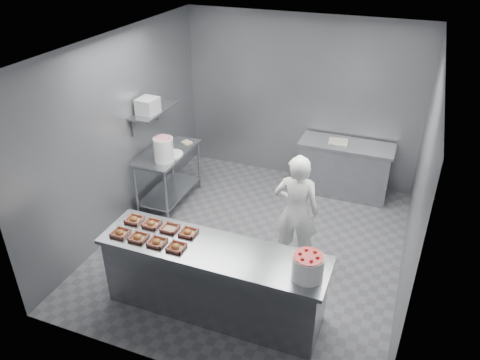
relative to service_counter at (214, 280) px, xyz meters
name	(u,v)px	position (x,y,z in m)	size (l,w,h in m)	color
floor	(253,244)	(0.00, 1.35, -0.45)	(4.50, 4.50, 0.00)	#4C4C51
ceiling	(257,46)	(0.00, 1.35, 2.35)	(4.50, 4.50, 0.00)	white
wall_back	(300,100)	(0.00, 3.60, 0.95)	(4.00, 0.04, 2.80)	slate
wall_left	(122,133)	(-2.00, 1.35, 0.95)	(0.04, 4.50, 2.80)	slate
wall_right	(419,185)	(2.00, 1.35, 0.95)	(0.04, 4.50, 2.80)	slate
service_counter	(214,280)	(0.00, 0.00, 0.00)	(2.60, 0.70, 0.90)	slate
prep_table	(168,169)	(-1.65, 1.95, 0.14)	(0.60, 1.20, 0.90)	slate
back_counter	(344,168)	(0.90, 3.25, 0.00)	(1.50, 0.60, 0.90)	slate
wall_shelf	(153,111)	(-1.82, 1.95, 1.10)	(0.35, 0.90, 0.03)	slate
tray_0	(120,233)	(-1.09, -0.15, 0.47)	(0.19, 0.18, 0.06)	tan
tray_1	(138,237)	(-0.85, -0.15, 0.47)	(0.19, 0.18, 0.06)	tan
tray_2	(157,242)	(-0.61, -0.15, 0.47)	(0.19, 0.18, 0.06)	tan
tray_3	(176,247)	(-0.37, -0.15, 0.47)	(0.19, 0.18, 0.06)	tan
tray_4	(134,219)	(-1.09, 0.15, 0.47)	(0.19, 0.18, 0.06)	tan
tray_5	(152,224)	(-0.85, 0.15, 0.47)	(0.19, 0.18, 0.06)	tan
tray_6	(170,228)	(-0.61, 0.15, 0.47)	(0.19, 0.18, 0.04)	tan
tray_7	(188,232)	(-0.37, 0.15, 0.47)	(0.19, 0.18, 0.06)	tan
worker	(296,211)	(0.62, 1.21, 0.34)	(0.58, 0.38, 1.59)	white
strawberry_tub	(308,266)	(1.08, -0.07, 0.59)	(0.32, 0.32, 0.27)	white
glaze_bucket	(164,149)	(-1.53, 1.67, 0.64)	(0.30, 0.29, 0.44)	white
bucket_lid	(172,154)	(-1.52, 1.88, 0.46)	(0.34, 0.34, 0.03)	white
rag	(187,142)	(-1.51, 2.35, 0.46)	(0.14, 0.12, 0.02)	#CCB28C
appliance	(148,106)	(-1.82, 1.81, 1.22)	(0.26, 0.30, 0.22)	gray
paper_stack	(338,141)	(0.76, 3.25, 0.46)	(0.30, 0.22, 0.04)	silver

